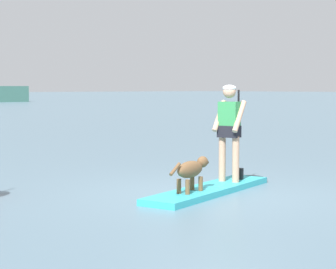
% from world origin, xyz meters
% --- Properties ---
extents(ground_plane, '(400.00, 400.00, 0.00)m').
position_xyz_m(ground_plane, '(0.00, 0.00, 0.00)').
color(ground_plane, slate).
extents(paddleboard, '(3.44, 1.52, 0.10)m').
position_xyz_m(paddleboard, '(0.22, 0.06, 0.05)').
color(paddleboard, '#33B2BF').
rests_on(paddleboard, ground_plane).
extents(person_paddler, '(0.66, 0.56, 1.66)m').
position_xyz_m(person_paddler, '(0.69, 0.19, 1.05)').
color(person_paddler, tan).
rests_on(person_paddler, paddleboard).
extents(dog, '(1.10, 0.41, 0.52)m').
position_xyz_m(dog, '(-0.53, -0.15, 0.44)').
color(dog, brown).
rests_on(dog, paddleboard).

